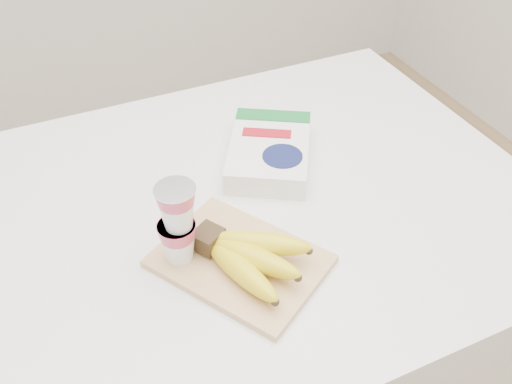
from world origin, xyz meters
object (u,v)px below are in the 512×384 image
bananas (248,256)px  table (214,361)px  yogurt_stack (177,222)px  cereal_box (269,151)px  cutting_board (240,261)px

bananas → table: bearing=97.1°
table → bananas: bananas is taller
bananas → yogurt_stack: yogurt_stack is taller
cereal_box → yogurt_stack: bearing=-112.5°
bananas → yogurt_stack: 0.13m
cutting_board → cereal_box: (0.17, 0.24, 0.02)m
table → bananas: size_ratio=6.33×
yogurt_stack → table: bearing=54.7°
cutting_board → bananas: bearing=-105.7°
yogurt_stack → cereal_box: (0.26, 0.20, -0.07)m
table → bananas: (0.02, -0.17, 0.54)m
table → yogurt_stack: yogurt_stack is taller
yogurt_stack → cereal_box: size_ratio=0.54×
cutting_board → bananas: (0.01, -0.02, 0.03)m
table → yogurt_stack: size_ratio=8.54×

